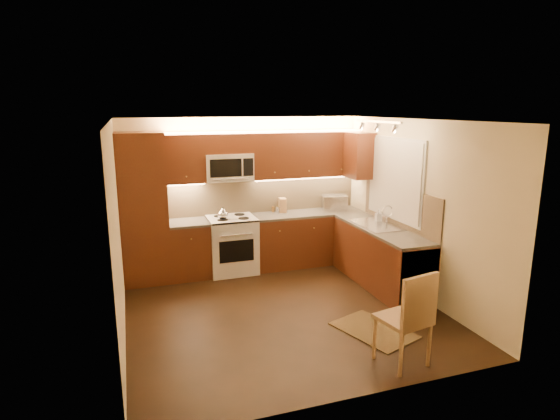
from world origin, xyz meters
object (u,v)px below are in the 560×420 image
object	(u,v)px
stove	(232,245)
dining_chair	(403,317)
microwave	(228,167)
knife_block	(283,205)
soap_bottle	(379,216)
sink	(377,220)
kettle	(223,213)
toaster_oven	(334,203)

from	to	relation	value
stove	dining_chair	bearing A→B (deg)	-71.75
stove	dining_chair	distance (m)	3.45
microwave	dining_chair	size ratio (longest dim) A/B	0.73
knife_block	soap_bottle	world-z (taller)	knife_block
sink	kettle	size ratio (longest dim) A/B	4.34
stove	sink	bearing A→B (deg)	-29.36
sink	dining_chair	world-z (taller)	sink
soap_bottle	kettle	bearing A→B (deg)	165.87
knife_block	dining_chair	size ratio (longest dim) A/B	0.23
stove	knife_block	world-z (taller)	knife_block
stove	sink	distance (m)	2.35
kettle	soap_bottle	distance (m)	2.45
stove	soap_bottle	distance (m)	2.40
toaster_oven	sink	bearing A→B (deg)	-67.74
microwave	soap_bottle	world-z (taller)	microwave
microwave	kettle	xyz separation A→B (m)	(-0.15, -0.21, -0.70)
sink	knife_block	distance (m)	1.69
sink	toaster_oven	size ratio (longest dim) A/B	2.02
toaster_oven	microwave	bearing A→B (deg)	-166.75
sink	knife_block	bearing A→B (deg)	129.06
microwave	kettle	size ratio (longest dim) A/B	3.83
kettle	toaster_oven	bearing A→B (deg)	8.49
stove	soap_bottle	world-z (taller)	soap_bottle
toaster_oven	knife_block	bearing A→B (deg)	-171.94
knife_block	sink	bearing A→B (deg)	-42.59
toaster_oven	dining_chair	bearing A→B (deg)	-87.71
microwave	knife_block	bearing A→B (deg)	3.05
kettle	toaster_oven	xyz separation A→B (m)	(2.01, 0.14, 0.01)
stove	microwave	distance (m)	1.27
stove	toaster_oven	xyz separation A→B (m)	(1.85, 0.07, 0.57)
stove	soap_bottle	bearing A→B (deg)	-23.74
kettle	knife_block	bearing A→B (deg)	17.86
microwave	knife_block	xyz separation A→B (m)	(0.94, 0.05, -0.70)
toaster_oven	dining_chair	size ratio (longest dim) A/B	0.41
toaster_oven	soap_bottle	world-z (taller)	toaster_oven
kettle	dining_chair	xyz separation A→B (m)	(1.23, -3.20, -0.50)
stove	dining_chair	xyz separation A→B (m)	(1.08, -3.28, 0.06)
stove	dining_chair	size ratio (longest dim) A/B	0.88
kettle	soap_bottle	world-z (taller)	kettle
stove	kettle	xyz separation A→B (m)	(-0.15, -0.08, 0.56)
toaster_oven	soap_bottle	bearing A→B (deg)	-58.84
kettle	toaster_oven	world-z (taller)	toaster_oven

